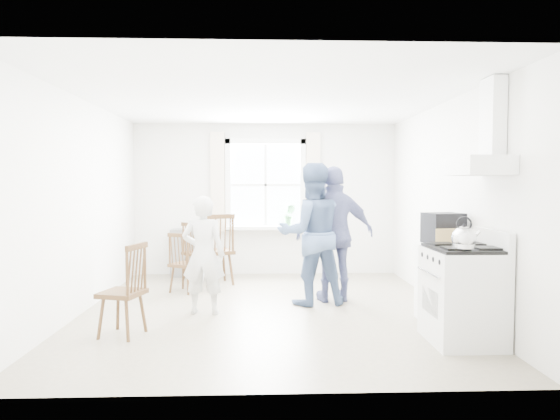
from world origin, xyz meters
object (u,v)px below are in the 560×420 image
object	(u,v)px
gas_stove	(463,294)
person_right	(335,234)
person_mid	(311,234)
windsor_chair_c	(131,279)
person_left	(203,255)
low_cabinet	(444,283)
windsor_chair_b	(181,256)
windsor_chair_a	(219,242)
stereo_stack	(443,228)

from	to	relation	value
gas_stove	person_right	xyz separation A→B (m)	(-1.00, 1.79, 0.42)
person_mid	person_right	bearing A→B (deg)	-164.58
windsor_chair_c	person_left	distance (m)	1.10
gas_stove	person_right	bearing A→B (deg)	119.27
gas_stove	low_cabinet	world-z (taller)	gas_stove
windsor_chair_b	person_mid	world-z (taller)	person_mid
windsor_chair_b	windsor_chair_c	world-z (taller)	windsor_chair_c
windsor_chair_a	person_right	world-z (taller)	person_right
person_left	person_right	xyz separation A→B (m)	(1.68, 0.58, 0.19)
low_cabinet	person_left	size ratio (longest dim) A/B	0.63
windsor_chair_c	person_mid	distance (m)	2.40
gas_stove	windsor_chair_b	distance (m)	3.91
stereo_stack	low_cabinet	bearing A→B (deg)	-72.06
gas_stove	person_left	xyz separation A→B (m)	(-2.68, 1.20, 0.23)
windsor_chair_a	person_right	distance (m)	1.97
windsor_chair_b	windsor_chair_c	distance (m)	2.03
low_cabinet	person_left	xyz separation A→B (m)	(-2.75, 0.50, 0.26)
stereo_stack	windsor_chair_c	bearing A→B (deg)	-173.18
person_left	windsor_chair_c	bearing A→B (deg)	59.93
windsor_chair_a	windsor_chair_b	world-z (taller)	windsor_chair_a
person_left	person_right	world-z (taller)	person_right
stereo_stack	windsor_chair_a	size ratio (longest dim) A/B	0.39
low_cabinet	person_right	bearing A→B (deg)	134.56
low_cabinet	stereo_stack	xyz separation A→B (m)	(-0.01, 0.03, 0.62)
person_mid	low_cabinet	bearing A→B (deg)	136.98
stereo_stack	windsor_chair_a	xyz separation A→B (m)	(-2.70, 2.13, -0.39)
low_cabinet	person_right	world-z (taller)	person_right
low_cabinet	windsor_chair_b	xyz separation A→B (m)	(-3.20, 1.64, 0.08)
windsor_chair_a	person_mid	xyz separation A→B (m)	(1.30, -1.23, 0.24)
stereo_stack	windsor_chair_c	distance (m)	3.44
gas_stove	windsor_chair_a	bearing A→B (deg)	132.70
windsor_chair_c	person_left	xyz separation A→B (m)	(0.64, 0.88, 0.12)
low_cabinet	windsor_chair_a	size ratio (longest dim) A/B	0.81
windsor_chair_b	person_right	xyz separation A→B (m)	(2.13, -0.55, 0.37)
person_left	low_cabinet	bearing A→B (deg)	175.55
gas_stove	windsor_chair_a	xyz separation A→B (m)	(-2.64, 2.86, 0.20)
stereo_stack	windsor_chair_c	world-z (taller)	stereo_stack
stereo_stack	person_left	world-z (taller)	person_left
windsor_chair_c	stereo_stack	bearing A→B (deg)	6.82
windsor_chair_a	person_right	xyz separation A→B (m)	(1.64, -1.07, 0.22)
person_left	gas_stove	bearing A→B (deg)	161.76
stereo_stack	person_mid	xyz separation A→B (m)	(-1.40, 0.91, -0.15)
person_left	windsor_chair_b	bearing A→B (deg)	-62.52
gas_stove	low_cabinet	distance (m)	0.70
low_cabinet	windsor_chair_b	distance (m)	3.60
stereo_stack	person_right	xyz separation A→B (m)	(-1.06, 1.06, -0.17)
windsor_chair_b	windsor_chair_c	xyz separation A→B (m)	(-0.19, -2.02, 0.06)
windsor_chair_a	windsor_chair_c	bearing A→B (deg)	-105.08
windsor_chair_c	person_right	bearing A→B (deg)	32.27
windsor_chair_c	person_left	world-z (taller)	person_left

